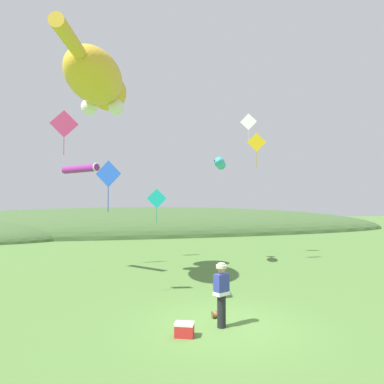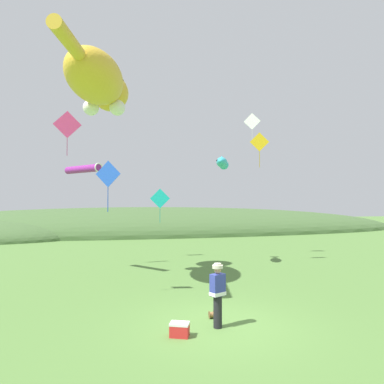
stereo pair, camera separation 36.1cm
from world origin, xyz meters
name	(u,v)px [view 1 (the left image)]	position (x,y,z in m)	size (l,w,h in m)	color
ground_plane	(224,325)	(0.00, 0.00, 0.00)	(120.00, 120.00, 0.00)	#517A38
distant_hill_ridge	(128,233)	(-1.40, 29.40, 0.00)	(63.31, 16.82, 5.69)	#426033
festival_attendant	(221,293)	(-0.13, -0.13, 0.95)	(0.49, 0.42, 1.77)	black
kite_spool	(214,315)	(-0.10, 0.64, 0.11)	(0.14, 0.21, 0.21)	olive
picnic_cooler	(184,330)	(-1.27, -0.53, 0.18)	(0.57, 0.48, 0.36)	red
kite_giant_cat	(98,82)	(-3.73, 5.66, 8.58)	(2.96, 7.61, 2.34)	gold
kite_fish_windsock	(220,163)	(2.70, 8.77, 5.63)	(1.29, 2.12, 0.63)	#33B2CC
kite_tube_streamer	(81,169)	(-4.58, 7.81, 5.06)	(1.94, 2.14, 0.44)	#8C268C
kite_diamond_white	(248,122)	(5.32, 10.93, 8.54)	(0.96, 0.48, 1.96)	white
kite_diamond_pink	(64,124)	(-5.52, 9.15, 7.46)	(1.42, 0.09, 2.32)	#E53F8C
kite_diamond_gold	(257,143)	(4.85, 8.65, 6.83)	(1.06, 0.26, 1.98)	yellow
kite_diamond_blue	(108,174)	(-3.25, 3.56, 4.48)	(0.91, 0.42, 1.89)	blue
kite_diamond_teal	(157,199)	(-0.41, 11.86, 3.66)	(1.22, 0.21, 2.14)	#19BFBF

